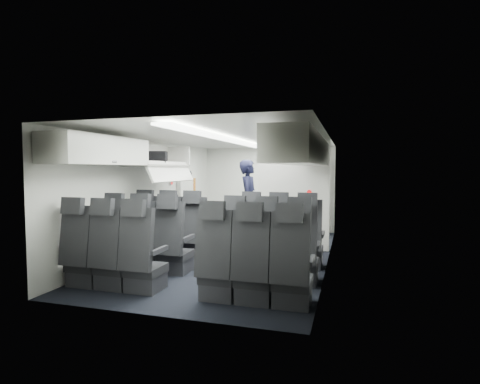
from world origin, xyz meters
The scene contains 14 objects.
cabin_shell centered at (0.00, 0.00, 1.12)m, with size 3.41×6.01×2.16m.
seat_row_front centered at (0.00, -0.53, 0.40)m, with size 3.33×0.56×1.24m.
seat_row_mid centered at (0.00, -1.43, 0.40)m, with size 3.33×0.56×1.24m.
seat_row_rear centered at (0.00, -2.33, 0.40)m, with size 3.33×0.56×1.24m.
overhead_bin_left_rear centered at (-1.40, -2.00, 1.86)m, with size 0.53×1.80×0.40m.
overhead_bin_left_front_open centered at (-1.44, -0.25, 1.74)m, with size 0.64×1.70×0.72m.
overhead_bin_right_rear centered at (1.40, -2.00, 1.86)m, with size 0.53×1.80×0.40m.
overhead_bin_right_front centered at (1.40, -0.25, 1.86)m, with size 0.53×1.70×0.40m.
bulkhead_partition centered at (0.98, 0.80, 1.08)m, with size 1.40×0.15×2.13m.
galley_unit centered at (0.95, 2.72, 0.95)m, with size 0.85×0.52×1.90m.
boarding_door centered at (-1.64, 1.55, 0.95)m, with size 0.12×1.27×1.86m.
flight_attendant centered at (-0.07, 1.35, 0.90)m, with size 0.66×0.43×1.80m, color black.
carry_on_bag centered at (-1.43, -0.29, 1.81)m, with size 0.40×0.28×0.24m, color black.
papers centered at (0.12, 1.30, 1.08)m, with size 0.19×0.02×0.13m, color white.
Camera 1 is at (2.04, -6.56, 1.60)m, focal length 28.00 mm.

